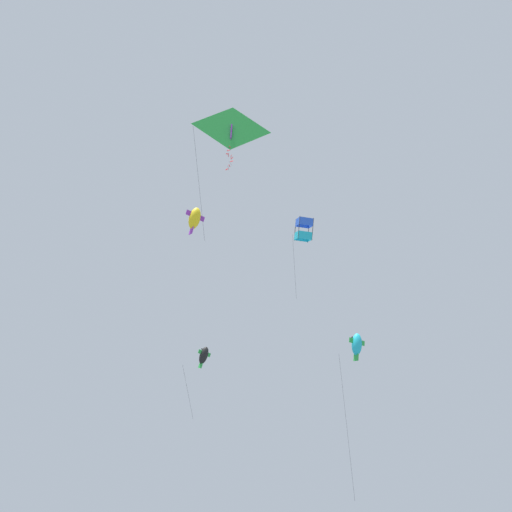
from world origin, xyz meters
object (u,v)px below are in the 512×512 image
Objects in this scene: kite_fish_low_drifter at (204,355)px; kite_delta_mid_left at (231,130)px; kite_fish_upper_right at (357,345)px; kite_fish_near_left at (195,218)px; kite_box_highest at (304,230)px.

kite_fish_low_drifter is 0.59× the size of kite_delta_mid_left.
kite_fish_upper_right is 15.87m from kite_fish_near_left.
kite_fish_upper_right is 3.89× the size of kite_fish_near_left.
kite_fish_near_left is 0.31× the size of kite_delta_mid_left.
kite_box_highest is 8.99m from kite_fish_near_left.
kite_fish_near_left reaches higher than kite_box_highest.
kite_fish_near_left is at bearing -168.63° from kite_fish_low_drifter.
kite_fish_upper_right is (-1.23, -3.08, -8.41)m from kite_box_highest.
kite_fish_low_drifter reaches higher than kite_fish_upper_right.
kite_box_highest is (-7.75, -2.08, 8.17)m from kite_fish_low_drifter.
kite_fish_near_left is (7.38, 4.40, 2.63)m from kite_box_highest.
kite_delta_mid_left reaches higher than kite_fish_low_drifter.
kite_delta_mid_left is (-1.78, 9.26, 1.09)m from kite_box_highest.
kite_box_highest is 0.65× the size of kite_fish_upper_right.
kite_fish_low_drifter is 11.05m from kite_fish_near_left.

